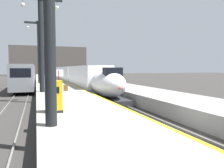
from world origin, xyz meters
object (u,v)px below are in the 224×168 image
highspeed_train_main (70,75)px  ticket_machine_yellow (55,98)px  rolling_suitcase (66,88)px  station_column_mid (41,35)px  station_column_far (39,46)px  regional_train_adjacent (27,74)px  departure_info_board (58,76)px  passenger_near_edge (52,81)px

highspeed_train_main → ticket_machine_yellow: (-5.55, -32.84, -0.17)m
rolling_suitcase → station_column_mid: bearing=-177.4°
station_column_far → ticket_machine_yellow: bearing=-89.2°
station_column_far → regional_train_adjacent: bearing=102.4°
departure_info_board → regional_train_adjacent: bearing=98.4°
ticket_machine_yellow → departure_info_board: bearing=83.4°
rolling_suitcase → passenger_near_edge: bearing=-174.5°
regional_train_adjacent → passenger_near_edge: bearing=-82.5°
rolling_suitcase → station_column_far: bearing=99.2°
station_column_mid → rolling_suitcase: (2.21, 0.10, -5.07)m
station_column_mid → ticket_machine_yellow: station_column_mid is taller
station_column_mid → station_column_far: size_ratio=0.96×
station_column_mid → departure_info_board: size_ratio=4.20×
passenger_near_edge → rolling_suitcase: passenger_near_edge is taller
highspeed_train_main → departure_info_board: size_ratio=26.72×
rolling_suitcase → ticket_machine_yellow: 10.67m
station_column_mid → ticket_machine_yellow: size_ratio=5.56×
regional_train_adjacent → station_column_far: 11.17m
regional_train_adjacent → rolling_suitcase: 24.05m
regional_train_adjacent → station_column_mid: station_column_mid is taller
highspeed_train_main → rolling_suitcase: 22.65m
ticket_machine_yellow → departure_info_board: 9.52m
departure_info_board → rolling_suitcase: bearing=54.3°
station_column_mid → station_column_far: bearing=90.0°
station_column_mid → rolling_suitcase: bearing=2.6°
ticket_machine_yellow → departure_info_board: (1.09, 9.42, 0.77)m
rolling_suitcase → departure_info_board: (-0.77, -1.08, 1.20)m
regional_train_adjacent → departure_info_board: bearing=-81.6°
highspeed_train_main → regional_train_adjacent: (-8.10, 1.29, 0.17)m
highspeed_train_main → passenger_near_edge: highspeed_train_main is taller
station_column_far → departure_info_board: (1.44, -14.74, -4.09)m
ticket_machine_yellow → station_column_mid: bearing=91.9°
highspeed_train_main → departure_info_board: (-4.46, -23.42, 0.60)m
station_column_far → departure_info_board: 15.36m
highspeed_train_main → regional_train_adjacent: bearing=170.9°
highspeed_train_main → regional_train_adjacent: 8.20m
passenger_near_edge → station_column_far: bearing=93.8°
regional_train_adjacent → passenger_near_edge: regional_train_adjacent is taller
passenger_near_edge → station_column_mid: bearing=178.3°
rolling_suitcase → ticket_machine_yellow: size_ratio=0.61×
highspeed_train_main → departure_info_board: 23.85m
passenger_near_edge → highspeed_train_main: bearing=77.5°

